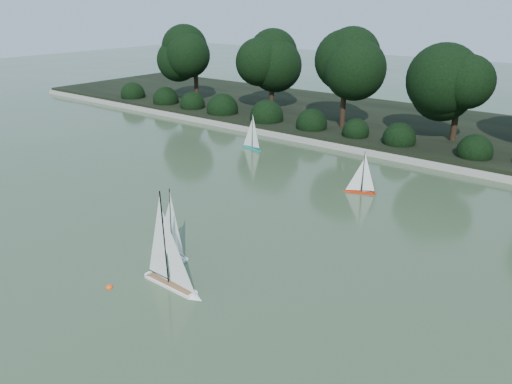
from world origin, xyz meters
TOP-DOWN VIEW (x-y plane):
  - ground at (0.00, 0.00)m, footprint 80.00×80.00m
  - pond_coping at (0.00, 9.00)m, footprint 40.00×0.35m
  - far_bank at (0.00, 13.00)m, footprint 40.00×8.00m
  - tree_line at (1.23, 11.44)m, footprint 26.31×3.93m
  - shrub_hedge at (0.00, 9.90)m, footprint 29.10×1.10m
  - sailboat_white_a at (-1.02, 0.19)m, footprint 1.10×0.32m
  - sailboat_white_b at (0.07, -0.68)m, footprint 1.42×0.24m
  - sailboat_orange at (0.43, 5.61)m, footprint 0.87×0.47m
  - sailboat_teal at (-4.49, 7.16)m, footprint 1.00×0.34m
  - race_buoy at (-0.86, -1.39)m, footprint 0.13×0.13m

SIDE VIEW (x-z plane):
  - ground at x=0.00m, z-range 0.00..0.00m
  - race_buoy at x=-0.86m, z-range -0.06..0.06m
  - pond_coping at x=0.00m, z-range 0.00..0.18m
  - far_bank at x=0.00m, z-range 0.00..0.30m
  - sailboat_orange at x=0.43m, z-range -0.42..0.81m
  - sailboat_teal at x=-4.49m, z-range -0.47..0.90m
  - sailboat_white_a at x=-1.02m, z-range -0.51..0.99m
  - sailboat_white_b at x=0.07m, z-range -0.67..1.27m
  - shrub_hedge at x=0.00m, z-range -0.10..1.00m
  - tree_line at x=1.23m, z-range 0.45..4.83m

